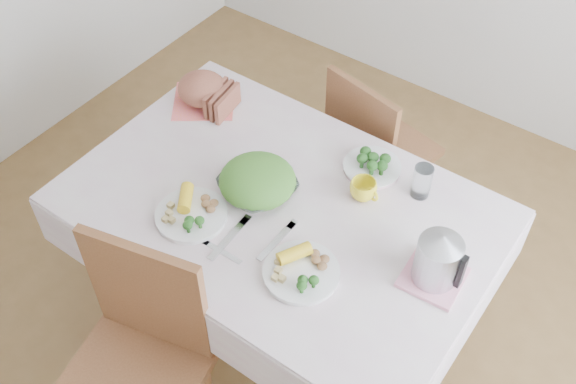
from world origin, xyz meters
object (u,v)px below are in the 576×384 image
Objects in this scene: yellow_mug at (363,190)px; chair_far at (383,144)px; dinner_plate_left at (192,215)px; dining_table at (281,269)px; dinner_plate_right at (301,272)px; salad_bowl at (258,187)px; electric_kettle at (439,256)px.

chair_far is at bearing 110.24° from yellow_mug.
yellow_mug is at bearing 44.83° from dinner_plate_left.
dining_table is 0.52m from yellow_mug.
salad_bowl is at bearing 148.57° from dinner_plate_right.
dining_table is 0.78m from electric_kettle.
chair_far is 1.04m from electric_kettle.
yellow_mug is (0.22, 0.20, 0.43)m from dining_table.
dinner_plate_left is 2.60× the size of yellow_mug.
yellow_mug is at bearing 179.82° from electric_kettle.
electric_kettle is (0.59, 0.03, 0.51)m from dining_table.
dinner_plate_left is at bearing -177.02° from dinner_plate_right.
dining_table is 6.96× the size of electric_kettle.
salad_bowl is 0.38m from yellow_mug.
yellow_mug reaches higher than dining_table.
salad_bowl is at bearing -147.06° from yellow_mug.
chair_far is 3.48× the size of dinner_plate_left.
dinner_plate_right is (0.33, -0.20, -0.02)m from salad_bowl.
dinner_plate_left is (-0.21, -0.23, 0.40)m from dining_table.
dining_table is 0.51m from dinner_plate_right.
dinner_plate_left is at bearing -137.45° from electric_kettle.
salad_bowl reaches higher than dining_table.
dinner_plate_left is at bearing -135.17° from yellow_mug.
chair_far is at bearing 103.15° from dinner_plate_right.
salad_bowl is at bearing -177.58° from dining_table.
yellow_mug reaches higher than dinner_plate_left.
electric_kettle reaches higher than salad_bowl.
electric_kettle is (0.80, 0.26, 0.11)m from dinner_plate_left.
electric_kettle is at bearing 139.89° from chair_far.
yellow_mug is (0.21, -0.58, 0.34)m from chair_far.
electric_kettle is (0.69, 0.03, 0.09)m from salad_bowl.
chair_far is at bearing 89.53° from dining_table.
dinner_plate_left is at bearing -117.53° from salad_bowl.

